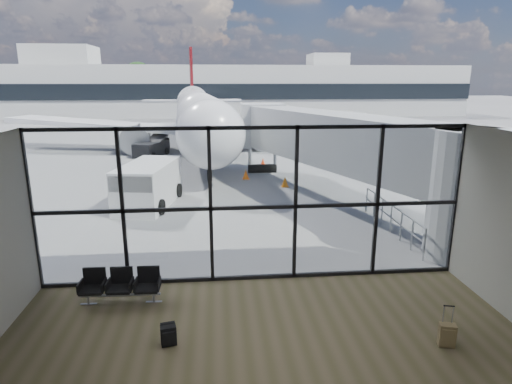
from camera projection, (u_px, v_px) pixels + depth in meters
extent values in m
plane|color=slate|center=(224.00, 129.00, 51.14)|extent=(220.00, 220.00, 0.00)
cube|color=brown|center=(271.00, 366.00, 8.76)|extent=(12.00, 8.00, 0.01)
cube|color=silver|center=(273.00, 148.00, 7.62)|extent=(12.00, 8.00, 0.02)
cube|color=white|center=(253.00, 206.00, 12.04)|extent=(12.00, 0.04, 4.50)
cube|color=black|center=(254.00, 277.00, 12.60)|extent=(12.00, 0.12, 0.10)
cube|color=black|center=(253.00, 207.00, 12.05)|extent=(12.00, 0.12, 0.10)
cube|color=black|center=(253.00, 128.00, 11.49)|extent=(12.00, 0.12, 0.10)
cube|color=black|center=(32.00, 212.00, 11.49)|extent=(0.10, 0.12, 4.50)
cube|color=black|center=(123.00, 209.00, 11.71)|extent=(0.10, 0.12, 4.50)
cube|color=black|center=(211.00, 207.00, 11.93)|extent=(0.10, 0.12, 4.50)
cube|color=black|center=(295.00, 205.00, 12.15)|extent=(0.10, 0.12, 4.50)
cube|color=black|center=(377.00, 202.00, 12.37)|extent=(0.10, 0.12, 4.50)
cube|color=black|center=(456.00, 200.00, 12.59)|extent=(0.10, 0.12, 4.50)
cylinder|color=#9A9D9F|center=(474.00, 195.00, 13.70)|extent=(2.80, 2.80, 4.20)
cube|color=#9A9D9F|center=(335.00, 139.00, 19.97)|extent=(7.45, 14.81, 2.40)
cube|color=#9A9D9F|center=(263.00, 125.00, 26.47)|extent=(2.60, 2.20, 2.60)
cylinder|color=gray|center=(250.00, 159.00, 26.93)|extent=(0.20, 0.20, 1.80)
cylinder|color=gray|center=(275.00, 158.00, 27.08)|extent=(0.20, 0.20, 1.80)
cylinder|color=black|center=(262.00, 168.00, 27.17)|extent=(1.80, 0.56, 0.56)
cylinder|color=gray|center=(424.00, 245.00, 13.75)|extent=(0.06, 0.06, 1.10)
cylinder|color=gray|center=(412.00, 235.00, 14.62)|extent=(0.06, 0.06, 1.10)
cylinder|color=gray|center=(401.00, 226.00, 15.49)|extent=(0.06, 0.06, 1.10)
cylinder|color=gray|center=(391.00, 219.00, 16.35)|extent=(0.06, 0.06, 1.10)
cylinder|color=gray|center=(382.00, 212.00, 17.22)|extent=(0.06, 0.06, 1.10)
cylinder|color=gray|center=(374.00, 205.00, 18.09)|extent=(0.06, 0.06, 1.10)
cylinder|color=gray|center=(367.00, 200.00, 18.95)|extent=(0.06, 0.06, 1.10)
cylinder|color=gray|center=(392.00, 205.00, 16.22)|extent=(0.06, 5.40, 0.06)
cylinder|color=gray|center=(391.00, 217.00, 16.34)|extent=(0.06, 5.40, 0.06)
cube|color=beige|center=(221.00, 91.00, 71.32)|extent=(80.00, 12.00, 8.00)
cube|color=black|center=(221.00, 92.00, 65.44)|extent=(80.00, 0.20, 2.40)
cube|color=beige|center=(62.00, 56.00, 67.65)|extent=(10.00, 8.00, 3.00)
cube|color=beige|center=(327.00, 60.00, 71.70)|extent=(6.00, 6.00, 2.00)
cylinder|color=#382619|center=(6.00, 104.00, 78.02)|extent=(0.50, 0.50, 3.06)
sphere|color=black|center=(3.00, 83.00, 77.08)|extent=(5.61, 5.61, 5.61)
cylinder|color=#382619|center=(40.00, 103.00, 78.52)|extent=(0.50, 0.50, 3.42)
sphere|color=black|center=(37.00, 79.00, 77.47)|extent=(6.27, 6.27, 6.27)
cylinder|color=#382619|center=(74.00, 105.00, 79.16)|extent=(0.50, 0.50, 2.70)
sphere|color=black|center=(72.00, 86.00, 78.33)|extent=(4.95, 4.95, 4.95)
cylinder|color=#382619|center=(107.00, 103.00, 79.66)|extent=(0.50, 0.50, 3.06)
sphere|color=black|center=(105.00, 83.00, 78.72)|extent=(5.61, 5.61, 5.61)
cylinder|color=#382619|center=(140.00, 102.00, 80.16)|extent=(0.50, 0.50, 3.42)
sphere|color=black|center=(138.00, 79.00, 79.11)|extent=(6.27, 6.27, 6.27)
cube|color=gray|center=(121.00, 295.00, 11.17)|extent=(2.06, 0.13, 0.04)
cube|color=black|center=(93.00, 290.00, 11.08)|extent=(0.60, 0.56, 0.08)
cube|color=black|center=(95.00, 277.00, 11.27)|extent=(0.58, 0.08, 0.52)
cube|color=black|center=(120.00, 289.00, 11.12)|extent=(0.60, 0.56, 0.08)
cube|color=black|center=(122.00, 276.00, 11.32)|extent=(0.58, 0.08, 0.52)
cube|color=black|center=(148.00, 288.00, 11.17)|extent=(0.60, 0.56, 0.08)
cube|color=black|center=(149.00, 275.00, 11.36)|extent=(0.58, 0.08, 0.52)
cylinder|color=gray|center=(88.00, 300.00, 11.14)|extent=(0.06, 0.06, 0.23)
cylinder|color=gray|center=(154.00, 298.00, 11.25)|extent=(0.06, 0.06, 0.23)
cube|color=black|center=(169.00, 335.00, 9.41)|extent=(0.37, 0.27, 0.46)
cube|color=black|center=(169.00, 339.00, 9.30)|extent=(0.28, 0.12, 0.31)
cylinder|color=black|center=(167.00, 324.00, 9.45)|extent=(0.32, 0.15, 0.08)
cube|color=olive|center=(447.00, 335.00, 9.34)|extent=(0.39, 0.29, 0.52)
cube|color=olive|center=(448.00, 338.00, 9.23)|extent=(0.29, 0.11, 0.38)
cylinder|color=gray|center=(443.00, 314.00, 9.34)|extent=(0.02, 0.02, 0.43)
cylinder|color=gray|center=(453.00, 315.00, 9.31)|extent=(0.02, 0.02, 0.43)
cube|color=black|center=(449.00, 306.00, 9.27)|extent=(0.23, 0.09, 0.02)
cylinder|color=black|center=(440.00, 342.00, 9.51)|extent=(0.04, 0.06, 0.06)
cylinder|color=black|center=(449.00, 343.00, 9.48)|extent=(0.04, 0.06, 0.06)
cylinder|color=silver|center=(198.00, 114.00, 36.22)|extent=(5.94, 29.73, 3.64)
sphere|color=silver|center=(211.00, 135.00, 22.14)|extent=(3.64, 3.64, 3.64)
cone|color=silver|center=(192.00, 101.00, 52.56)|extent=(4.09, 6.17, 3.64)
cube|color=black|center=(210.00, 124.00, 22.58)|extent=(2.25, 1.35, 0.49)
cube|color=silver|center=(98.00, 124.00, 35.97)|extent=(15.14, 6.70, 1.17)
cylinder|color=black|center=(137.00, 138.00, 34.89)|extent=(2.32, 3.50, 2.07)
cube|color=silver|center=(166.00, 100.00, 51.54)|extent=(5.60, 2.46, 0.18)
cube|color=silver|center=(291.00, 121.00, 38.76)|extent=(14.92, 8.74, 1.17)
cylinder|color=black|center=(260.00, 135.00, 36.59)|extent=(2.32, 3.50, 2.07)
cube|color=silver|center=(218.00, 100.00, 52.59)|extent=(5.69, 3.24, 0.18)
cube|color=#5D0D12|center=(191.00, 73.00, 51.74)|extent=(0.59, 3.75, 5.91)
cylinder|color=gray|center=(209.00, 170.00, 24.59)|extent=(0.20, 0.20, 1.38)
cylinder|color=black|center=(210.00, 176.00, 24.68)|extent=(0.30, 0.71, 0.69)
cylinder|color=black|center=(167.00, 143.00, 36.86)|extent=(0.52, 0.98, 0.94)
cylinder|color=black|center=(231.00, 142.00, 37.78)|extent=(0.52, 0.98, 0.94)
cube|color=silver|center=(149.00, 184.00, 19.90)|extent=(2.74, 4.80, 1.97)
cube|color=black|center=(135.00, 181.00, 18.16)|extent=(2.05, 1.50, 0.69)
cylinder|color=black|center=(117.00, 206.00, 18.72)|extent=(0.37, 0.72, 0.69)
cylinder|color=black|center=(161.00, 207.00, 18.56)|extent=(0.37, 0.72, 0.69)
cylinder|color=black|center=(140.00, 189.00, 21.57)|extent=(0.37, 0.72, 0.69)
cylinder|color=black|center=(178.00, 190.00, 21.40)|extent=(0.37, 0.72, 0.69)
cube|color=black|center=(151.00, 149.00, 32.90)|extent=(2.52, 3.45, 1.04)
cube|color=black|center=(159.00, 137.00, 33.87)|extent=(2.13, 2.89, 1.08)
cylinder|color=black|center=(136.00, 155.00, 32.21)|extent=(0.39, 0.56, 0.52)
cylinder|color=black|center=(153.00, 155.00, 31.81)|extent=(0.39, 0.56, 0.52)
cylinder|color=black|center=(150.00, 150.00, 34.15)|extent=(0.39, 0.56, 0.52)
cylinder|color=black|center=(166.00, 151.00, 33.75)|extent=(0.39, 0.56, 0.52)
cube|color=#CF660A|center=(285.00, 186.00, 23.56)|extent=(0.40, 0.40, 0.03)
cone|color=#CF660A|center=(285.00, 182.00, 23.49)|extent=(0.38, 0.38, 0.58)
cube|color=orange|center=(246.00, 179.00, 25.41)|extent=(0.40, 0.40, 0.03)
cone|color=orange|center=(246.00, 174.00, 25.34)|extent=(0.38, 0.38, 0.57)
cube|color=#FC3A0D|center=(263.00, 166.00, 29.18)|extent=(0.40, 0.40, 0.03)
cone|color=#FC3A0D|center=(263.00, 162.00, 29.11)|extent=(0.38, 0.38, 0.58)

